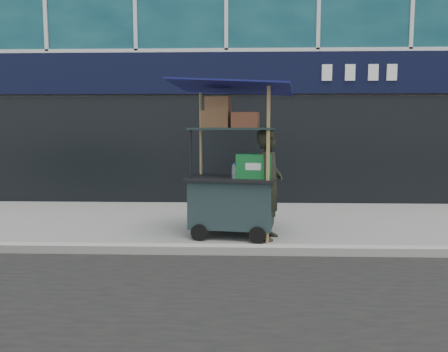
{
  "coord_description": "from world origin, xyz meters",
  "views": [
    {
      "loc": [
        0.28,
        -5.95,
        1.71
      ],
      "look_at": [
        0.04,
        1.2,
        0.91
      ],
      "focal_mm": 35.0,
      "sensor_mm": 36.0,
      "label": 1
    }
  ],
  "objects": [
    {
      "name": "curb",
      "position": [
        0.0,
        -0.2,
        0.06
      ],
      "size": [
        80.0,
        0.18,
        0.12
      ],
      "primitive_type": "cube",
      "color": "gray",
      "rests_on": "ground"
    },
    {
      "name": "ground",
      "position": [
        0.0,
        0.0,
        0.0
      ],
      "size": [
        80.0,
        80.0,
        0.0
      ],
      "primitive_type": "plane",
      "color": "gray",
      "rests_on": "ground"
    },
    {
      "name": "vendor_man",
      "position": [
        0.75,
        0.66,
        0.84
      ],
      "size": [
        0.55,
        0.7,
        1.69
      ],
      "primitive_type": "imported",
      "rotation": [
        0.0,
        0.0,
        1.3
      ],
      "color": "black",
      "rests_on": "ground"
    },
    {
      "name": "vendor_cart",
      "position": [
        0.2,
        0.8,
        0.85
      ],
      "size": [
        1.96,
        1.53,
        2.43
      ],
      "rotation": [
        0.0,
        0.0,
        -0.16
      ],
      "color": "black",
      "rests_on": "ground"
    }
  ]
}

